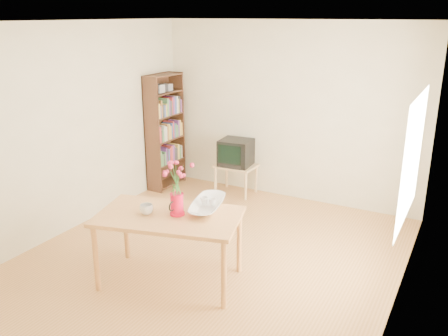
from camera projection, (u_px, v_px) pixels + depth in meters
The scene contains 11 objects.
room at pixel (213, 149), 5.03m from camera, with size 4.50×4.50×4.50m.
table at pixel (169, 222), 4.78m from camera, with size 1.59×1.16×0.75m.
tv_stand at pixel (236, 170), 7.29m from camera, with size 0.60×0.45×0.46m.
bookshelf at pixel (165, 135), 7.49m from camera, with size 0.28×0.70×1.80m.
pitcher at pixel (177, 205), 4.73m from camera, with size 0.15×0.23×0.23m.
flowers at pixel (176, 177), 4.63m from camera, with size 0.26×0.26×0.37m, color #C32D52, non-canonical shape.
mug at pixel (147, 209), 4.75m from camera, with size 0.13×0.13×0.11m, color white.
bowl at pixel (207, 189), 4.85m from camera, with size 0.45×0.45×0.42m, color white.
teacup_a at pixel (204, 192), 4.88m from camera, with size 0.07×0.07×0.07m, color white.
teacup_b at pixel (212, 193), 4.86m from camera, with size 0.07×0.07×0.06m, color white.
television at pixel (236, 152), 7.21m from camera, with size 0.50×0.47×0.40m.
Camera 1 is at (2.45, -4.20, 2.67)m, focal length 38.00 mm.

